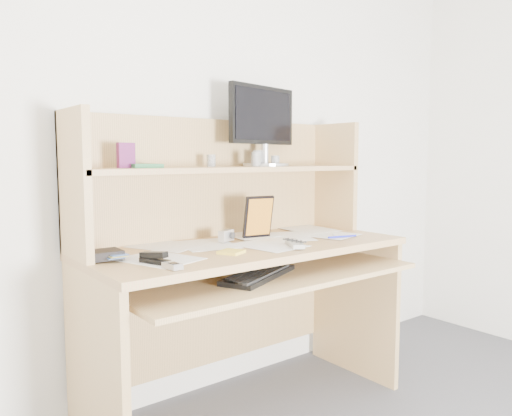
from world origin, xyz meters
TOP-DOWN VIEW (x-y plane):
  - back_wall at (0.00, 1.80)m, footprint 3.60×0.04m
  - desk at (0.00, 1.56)m, footprint 1.40×0.70m
  - paper_clutter at (0.00, 1.48)m, footprint 1.32×0.54m
  - keyboard at (-0.08, 1.31)m, footprint 0.42×0.29m
  - tv_remote at (0.11, 1.31)m, footprint 0.13×0.17m
  - flip_phone at (-0.49, 1.25)m, footprint 0.05×0.08m
  - stapler at (-0.50, 1.36)m, footprint 0.07×0.13m
  - wallet at (-0.62, 1.53)m, footprint 0.13×0.11m
  - sticky_note_pad at (-0.17, 1.36)m, footprint 0.11×0.11m
  - digital_camera at (-0.05, 1.58)m, footprint 0.09×0.06m
  - game_case at (0.12, 1.57)m, footprint 0.14×0.04m
  - blue_pen at (0.43, 1.33)m, footprint 0.15×0.05m
  - card_box at (-0.47, 1.65)m, footprint 0.07×0.03m
  - shelf_book at (-0.40, 1.66)m, footprint 0.13×0.17m
  - chip_stack_a at (-0.07, 1.67)m, footprint 0.04×0.04m
  - chip_stack_b at (0.13, 1.59)m, footprint 0.05×0.05m
  - chip_stack_c at (0.28, 1.64)m, footprint 0.05×0.05m
  - chip_stack_d at (0.20, 1.67)m, footprint 0.05×0.05m
  - monitor at (0.23, 1.67)m, footprint 0.44×0.22m

SIDE VIEW (x-z plane):
  - keyboard at x=-0.08m, z-range 0.65..0.68m
  - desk at x=0.00m, z-range 0.04..1.34m
  - paper_clutter at x=0.00m, z-range 0.75..0.76m
  - sticky_note_pad at x=-0.17m, z-range 0.75..0.76m
  - blue_pen at x=0.43m, z-range 0.76..0.76m
  - tv_remote at x=0.11m, z-range 0.76..0.77m
  - flip_phone at x=-0.49m, z-range 0.76..0.78m
  - wallet at x=-0.62m, z-range 0.76..0.79m
  - stapler at x=-0.50m, z-range 0.76..0.79m
  - digital_camera at x=-0.05m, z-range 0.76..0.81m
  - game_case at x=0.12m, z-range 0.76..0.95m
  - shelf_book at x=-0.40m, z-range 1.08..1.10m
  - chip_stack_c at x=0.28m, z-range 1.08..1.13m
  - chip_stack_a at x=-0.07m, z-range 1.08..1.14m
  - chip_stack_b at x=0.13m, z-range 1.08..1.15m
  - chip_stack_d at x=0.20m, z-range 1.08..1.16m
  - card_box at x=-0.47m, z-range 1.08..1.18m
  - back_wall at x=0.00m, z-range 0.00..2.50m
  - monitor at x=0.23m, z-range 1.09..1.47m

